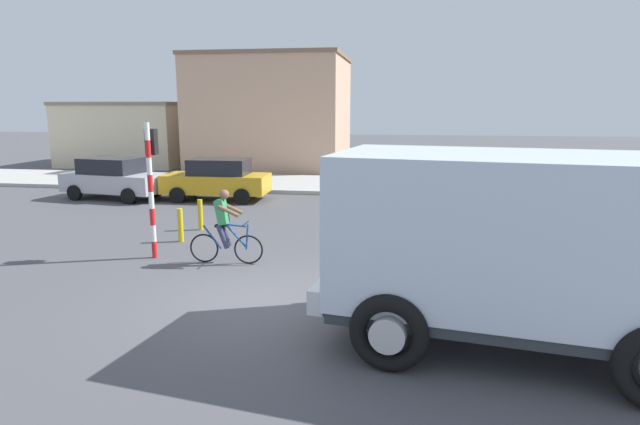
% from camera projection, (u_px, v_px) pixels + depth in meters
% --- Properties ---
extents(ground_plane, '(120.00, 120.00, 0.00)m').
position_uv_depth(ground_plane, '(264.00, 300.00, 9.86)').
color(ground_plane, '#4C4C51').
extents(sidewalk_far, '(80.00, 5.00, 0.16)m').
position_uv_depth(sidewalk_far, '(348.00, 185.00, 23.83)').
color(sidewalk_far, '#ADADA8').
rests_on(sidewalk_far, ground).
extents(truck_foreground, '(5.73, 3.43, 2.90)m').
position_uv_depth(truck_foreground, '(515.00, 240.00, 7.61)').
color(truck_foreground, silver).
rests_on(truck_foreground, ground).
extents(cyclist, '(1.73, 0.50, 1.72)m').
position_uv_depth(cyclist, '(225.00, 227.00, 12.03)').
color(cyclist, black).
rests_on(cyclist, ground).
extents(traffic_light_pole, '(0.24, 0.43, 3.20)m').
position_uv_depth(traffic_light_pole, '(151.00, 171.00, 12.31)').
color(traffic_light_pole, red).
rests_on(traffic_light_pole, ground).
extents(car_white_mid, '(4.04, 1.96, 1.60)m').
position_uv_depth(car_white_mid, '(217.00, 179.00, 20.31)').
color(car_white_mid, gold).
rests_on(car_white_mid, ground).
extents(car_far_side, '(4.22, 2.34, 1.60)m').
position_uv_depth(car_far_side, '(114.00, 178.00, 20.62)').
color(car_far_side, '#B7B7BC').
rests_on(car_far_side, ground).
extents(pedestrian_near_kerb, '(0.34, 0.22, 1.62)m').
position_uv_depth(pedestrian_near_kerb, '(385.00, 182.00, 19.25)').
color(pedestrian_near_kerb, '#2D334C').
rests_on(pedestrian_near_kerb, ground).
extents(bollard_near, '(0.14, 0.14, 0.90)m').
position_uv_depth(bollard_near, '(180.00, 225.00, 14.07)').
color(bollard_near, gold).
rests_on(bollard_near, ground).
extents(bollard_far, '(0.14, 0.14, 0.90)m').
position_uv_depth(bollard_far, '(200.00, 215.00, 15.42)').
color(bollard_far, gold).
rests_on(bollard_far, ground).
extents(building_corner_left, '(7.43, 6.38, 3.83)m').
position_uv_depth(building_corner_left, '(134.00, 133.00, 32.96)').
color(building_corner_left, beige).
rests_on(building_corner_left, ground).
extents(building_mid_block, '(8.51, 7.21, 6.39)m').
position_uv_depth(building_mid_block, '(272.00, 113.00, 30.43)').
color(building_mid_block, tan).
rests_on(building_mid_block, ground).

